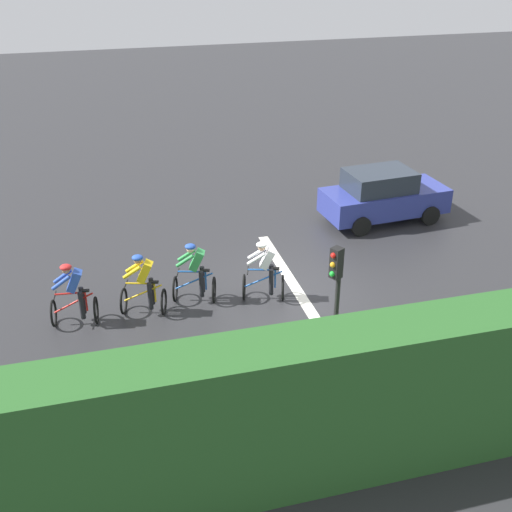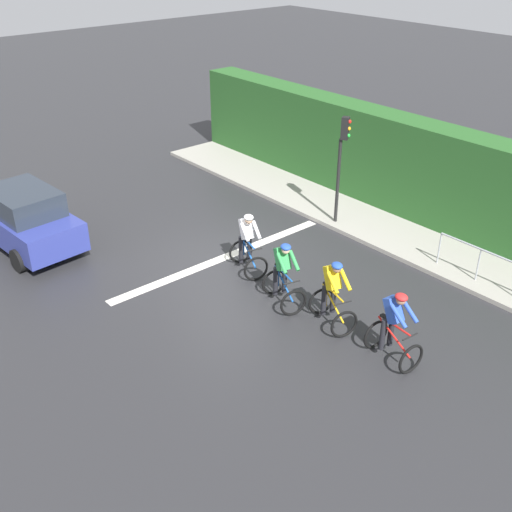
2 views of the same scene
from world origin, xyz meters
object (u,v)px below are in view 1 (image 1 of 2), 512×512
at_px(cyclist_fourth, 265,272).
at_px(traffic_light_near_crossing, 335,298).
at_px(cyclist_mid, 195,274).
at_px(pedestrian_railing_kerbside, 74,404).
at_px(cyclist_lead, 74,296).
at_px(car_navy, 383,196).
at_px(cyclist_second, 144,286).

distance_m(cyclist_fourth, traffic_light_near_crossing, 4.10).
height_order(cyclist_mid, traffic_light_near_crossing, traffic_light_near_crossing).
distance_m(cyclist_mid, pedestrian_railing_kerbside, 5.33).
bearing_deg(cyclist_lead, traffic_light_near_crossing, -127.12).
height_order(car_navy, traffic_light_near_crossing, traffic_light_near_crossing).
bearing_deg(cyclist_mid, traffic_light_near_crossing, -153.14).
xyz_separation_m(cyclist_mid, car_navy, (3.48, -6.91, 0.08)).
relative_size(cyclist_mid, pedestrian_railing_kerbside, 0.47).
xyz_separation_m(cyclist_lead, car_navy, (3.77, -9.95, 0.08)).
distance_m(cyclist_lead, pedestrian_railing_kerbside, 4.05).
xyz_separation_m(cyclist_fourth, pedestrian_railing_kerbside, (-3.97, 4.86, -0.01)).
xyz_separation_m(cyclist_mid, cyclist_fourth, (-0.37, -1.77, 0.00)).
relative_size(cyclist_lead, cyclist_fourth, 1.00).
bearing_deg(cyclist_mid, car_navy, -63.25).
bearing_deg(pedestrian_railing_kerbside, car_navy, -51.96).
distance_m(cyclist_mid, traffic_light_near_crossing, 4.92).
xyz_separation_m(cyclist_lead, pedestrian_railing_kerbside, (-4.05, 0.05, -0.01)).
distance_m(cyclist_lead, cyclist_second, 1.69).
distance_m(cyclist_lead, cyclist_mid, 3.05).
xyz_separation_m(cyclist_second, car_navy, (3.74, -8.26, 0.08)).
bearing_deg(cyclist_mid, cyclist_lead, 95.47).
height_order(cyclist_mid, pedestrian_railing_kerbside, cyclist_mid).
xyz_separation_m(cyclist_fourth, car_navy, (3.85, -5.14, 0.08)).
bearing_deg(cyclist_mid, cyclist_fourth, -101.82).
relative_size(cyclist_second, cyclist_mid, 1.00).
relative_size(cyclist_fourth, traffic_light_near_crossing, 0.50).
bearing_deg(cyclist_lead, car_navy, -69.23).
bearing_deg(cyclist_fourth, pedestrian_railing_kerbside, 129.27).
bearing_deg(pedestrian_railing_kerbside, cyclist_second, -23.11).
bearing_deg(traffic_light_near_crossing, cyclist_lead, 52.88).
distance_m(cyclist_second, pedestrian_railing_kerbside, 4.43).
bearing_deg(car_navy, cyclist_second, 114.40).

